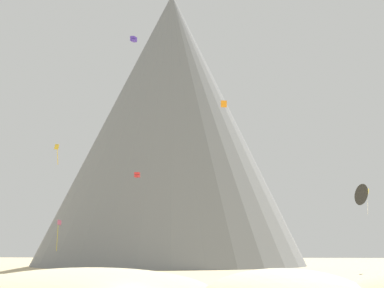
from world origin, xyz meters
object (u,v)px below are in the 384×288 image
(kite_rainbow_low, at_px, (59,229))
(kite_indigo_high, at_px, (134,39))
(rock_massif, at_px, (170,133))
(kite_yellow_low, at_px, (366,194))
(kite_red_mid, at_px, (137,175))
(kite_gold_mid, at_px, (57,150))
(bush_ridge_crest, at_px, (268,283))
(kite_black_low, at_px, (360,194))
(kite_orange_mid, at_px, (224,104))

(kite_rainbow_low, bearing_deg, kite_indigo_high, -42.69)
(rock_massif, bearing_deg, kite_indigo_high, -91.31)
(kite_rainbow_low, relative_size, kite_yellow_low, 1.27)
(kite_red_mid, bearing_deg, kite_yellow_low, 4.19)
(rock_massif, height_order, kite_gold_mid, rock_massif)
(bush_ridge_crest, xyz_separation_m, kite_indigo_high, (-19.46, 27.26, 36.75))
(kite_yellow_low, bearing_deg, kite_red_mid, -71.50)
(rock_massif, xyz_separation_m, kite_red_mid, (-1.18, -28.43, -13.82))
(kite_yellow_low, xyz_separation_m, kite_red_mid, (-36.55, 2.54, 3.97))
(bush_ridge_crest, distance_m, kite_yellow_low, 37.45)
(kite_black_low, xyz_separation_m, kite_yellow_low, (7.50, 30.13, 3.14))
(kite_orange_mid, distance_m, kite_yellow_low, 26.12)
(bush_ridge_crest, relative_size, rock_massif, 0.02)
(kite_gold_mid, distance_m, kite_orange_mid, 27.23)
(kite_gold_mid, bearing_deg, kite_black_low, 9.37)
(kite_black_low, bearing_deg, rock_massif, -108.16)
(bush_ridge_crest, height_order, kite_black_low, kite_black_low)
(kite_indigo_high, bearing_deg, kite_gold_mid, -60.85)
(kite_rainbow_low, bearing_deg, bush_ridge_crest, -59.90)
(kite_yellow_low, bearing_deg, kite_orange_mid, -60.49)
(kite_indigo_high, height_order, kite_yellow_low, kite_indigo_high)
(rock_massif, bearing_deg, kite_black_low, -65.48)
(bush_ridge_crest, xyz_separation_m, kite_rainbow_low, (-33.33, 35.01, 6.49))
(bush_ridge_crest, bearing_deg, kite_black_low, 8.61)
(kite_red_mid, bearing_deg, kite_rainbow_low, -175.82)
(kite_indigo_high, bearing_deg, kite_yellow_low, 120.74)
(kite_yellow_low, bearing_deg, bush_ridge_crest, -5.44)
(kite_black_low, bearing_deg, bush_ridge_crest, -34.07)
(rock_massif, height_order, kite_yellow_low, rock_massif)
(kite_gold_mid, relative_size, kite_indigo_high, 2.90)
(kite_indigo_high, relative_size, kite_red_mid, 1.27)
(rock_massif, xyz_separation_m, kite_yellow_low, (35.37, -30.97, -17.79))
(kite_gold_mid, distance_m, kite_black_low, 48.30)
(kite_indigo_high, distance_m, kite_rainbow_low, 34.18)
(bush_ridge_crest, bearing_deg, kite_red_mid, 120.21)
(kite_black_low, distance_m, kite_red_mid, 44.29)
(kite_rainbow_low, xyz_separation_m, kite_yellow_low, (50.04, -3.48, 4.90))
(bush_ridge_crest, relative_size, kite_orange_mid, 1.24)
(kite_gold_mid, xyz_separation_m, kite_orange_mid, (26.05, 2.63, 7.46))
(kite_indigo_high, relative_size, kite_black_low, 0.55)
(kite_rainbow_low, xyz_separation_m, kite_orange_mid, (28.40, -6.15, 19.28))
(rock_massif, bearing_deg, kite_rainbow_low, -118.09)
(kite_gold_mid, bearing_deg, bush_ridge_crest, 0.83)
(kite_gold_mid, relative_size, kite_red_mid, 3.67)
(kite_orange_mid, bearing_deg, kite_rainbow_low, -173.98)
(bush_ridge_crest, relative_size, kite_rainbow_low, 0.28)
(bush_ridge_crest, distance_m, kite_gold_mid, 44.53)
(rock_massif, distance_m, kite_black_low, 70.34)
(kite_black_low, distance_m, kite_rainbow_low, 54.24)
(kite_orange_mid, xyz_separation_m, kite_yellow_low, (21.64, 2.67, -14.38))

